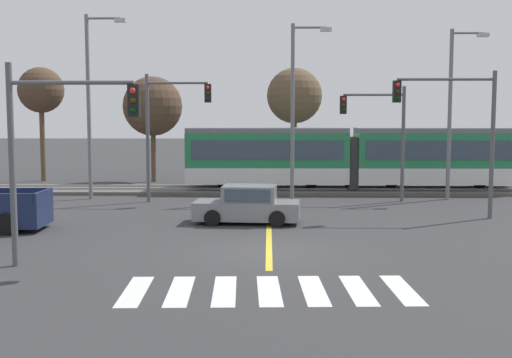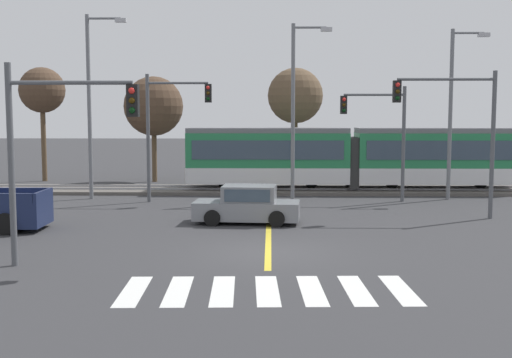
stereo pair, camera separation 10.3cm
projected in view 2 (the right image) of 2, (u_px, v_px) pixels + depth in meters
name	position (u px, v px, depth m)	size (l,w,h in m)	color
ground_plane	(268.00, 252.00, 20.25)	(200.00, 200.00, 0.00)	#333335
track_bed	(269.00, 190.00, 36.35)	(120.00, 4.00, 0.18)	#56514C
rail_near	(269.00, 189.00, 35.62)	(120.00, 0.08, 0.10)	#939399
rail_far	(269.00, 186.00, 37.05)	(120.00, 0.08, 0.10)	#939399
light_rail_tram	(352.00, 156.00, 36.04)	(18.50, 2.64, 3.43)	silver
crosswalk_stripe_0	(133.00, 291.00, 15.76)	(0.56, 2.80, 0.01)	silver
crosswalk_stripe_1	(178.00, 291.00, 15.77)	(0.56, 2.80, 0.01)	silver
crosswalk_stripe_2	(223.00, 291.00, 15.79)	(0.56, 2.80, 0.01)	silver
crosswalk_stripe_3	(267.00, 290.00, 15.81)	(0.56, 2.80, 0.01)	silver
crosswalk_stripe_4	(312.00, 290.00, 15.83)	(0.56, 2.80, 0.01)	silver
crosswalk_stripe_5	(356.00, 290.00, 15.84)	(0.56, 2.80, 0.01)	silver
crosswalk_stripe_6	(400.00, 290.00, 15.86)	(0.56, 2.80, 0.01)	silver
lane_centre_line	(269.00, 221.00, 26.08)	(0.20, 16.65, 0.01)	gold
sedan_crossing	(247.00, 206.00, 25.66)	(4.31, 2.15, 1.52)	gray
traffic_light_far_right	(382.00, 126.00, 31.85)	(3.25, 0.38, 5.74)	#515459
traffic_light_mid_right	(459.00, 120.00, 26.47)	(4.25, 0.38, 6.14)	#515459
traffic_light_far_left	(169.00, 119.00, 31.57)	(3.25, 0.38, 6.33)	#515459
traffic_light_near_left	(55.00, 134.00, 18.02)	(3.75, 0.38, 5.78)	#515459
street_lamp_west	(92.00, 97.00, 32.70)	(2.09, 0.28, 9.38)	slate
street_lamp_centre	(296.00, 101.00, 32.52)	(2.03, 0.28, 8.90)	slate
street_lamp_east	(454.00, 104.00, 32.51)	(1.93, 0.28, 8.63)	slate
bare_tree_far_west	(42.00, 91.00, 41.65)	(2.96, 2.96, 7.42)	brown
bare_tree_west	(154.00, 106.00, 41.31)	(3.82, 3.82, 6.81)	brown
bare_tree_east	(295.00, 96.00, 40.93)	(3.53, 3.53, 7.33)	brown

